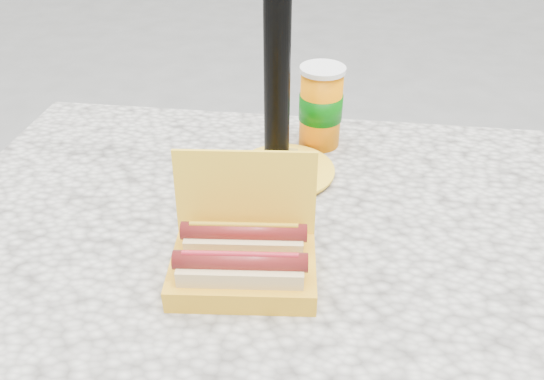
# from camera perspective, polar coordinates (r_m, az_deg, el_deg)

# --- Properties ---
(picnic_table) EXTENTS (1.20, 0.80, 0.75)m
(picnic_table) POSITION_cam_1_polar(r_m,az_deg,el_deg) (1.03, -0.64, -7.48)
(picnic_table) COLOR beige
(picnic_table) RESTS_ON ground
(hotdog_box) EXTENTS (0.24, 0.18, 0.18)m
(hotdog_box) POSITION_cam_1_polar(r_m,az_deg,el_deg) (0.82, -3.12, -7.29)
(hotdog_box) COLOR yellow
(hotdog_box) RESTS_ON picnic_table
(fries_plate) EXTENTS (0.23, 0.28, 0.04)m
(fries_plate) POSITION_cam_1_polar(r_m,az_deg,el_deg) (1.06, 1.21, 2.05)
(fries_plate) COLOR #FFA81E
(fries_plate) RESTS_ON picnic_table
(soda_cup) EXTENTS (0.09, 0.09, 0.18)m
(soda_cup) POSITION_cam_1_polar(r_m,az_deg,el_deg) (1.14, 5.26, 8.91)
(soda_cup) COLOR #FF8300
(soda_cup) RESTS_ON picnic_table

